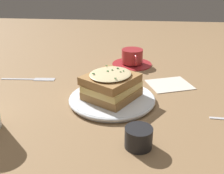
{
  "coord_description": "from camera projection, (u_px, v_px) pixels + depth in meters",
  "views": [
    {
      "loc": [
        0.08,
        -0.63,
        0.32
      ],
      "look_at": [
        0.02,
        -0.01,
        0.04
      ],
      "focal_mm": 42.0,
      "sensor_mm": 36.0,
      "label": 1
    }
  ],
  "objects": [
    {
      "name": "dinner_plate",
      "position": [
        112.0,
        99.0,
        0.7
      ],
      "size": [
        0.23,
        0.23,
        0.01
      ],
      "color": "white",
      "rests_on": "ground_plane"
    },
    {
      "name": "condiment_pot",
      "position": [
        139.0,
        137.0,
        0.52
      ],
      "size": [
        0.06,
        0.06,
        0.04
      ],
      "primitive_type": "cylinder",
      "color": "black",
      "rests_on": "ground_plane"
    },
    {
      "name": "sandwich",
      "position": [
        111.0,
        85.0,
        0.68
      ],
      "size": [
        0.17,
        0.17,
        0.07
      ],
      "rotation": [
        0.0,
        0.0,
        4.18
      ],
      "color": "#A37542",
      "rests_on": "dinner_plate"
    },
    {
      "name": "teacup_with_saucer",
      "position": [
        132.0,
        59.0,
        0.96
      ],
      "size": [
        0.15,
        0.15,
        0.06
      ],
      "rotation": [
        0.0,
        0.0,
        4.99
      ],
      "color": "#AD282D",
      "rests_on": "ground_plane"
    },
    {
      "name": "napkin",
      "position": [
        170.0,
        84.0,
        0.8
      ],
      "size": [
        0.15,
        0.14,
        0.0
      ],
      "primitive_type": "cube",
      "rotation": [
        0.0,
        0.0,
        0.36
      ],
      "color": "silver",
      "rests_on": "ground_plane"
    },
    {
      "name": "fork",
      "position": [
        35.0,
        79.0,
        0.84
      ],
      "size": [
        0.17,
        0.03,
        0.0
      ],
      "rotation": [
        0.0,
        0.0,
        4.78
      ],
      "color": "silver",
      "rests_on": "ground_plane"
    },
    {
      "name": "ground_plane",
      "position": [
        105.0,
        100.0,
        0.71
      ],
      "size": [
        2.4,
        2.4,
        0.0
      ],
      "primitive_type": "plane",
      "color": "olive"
    }
  ]
}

